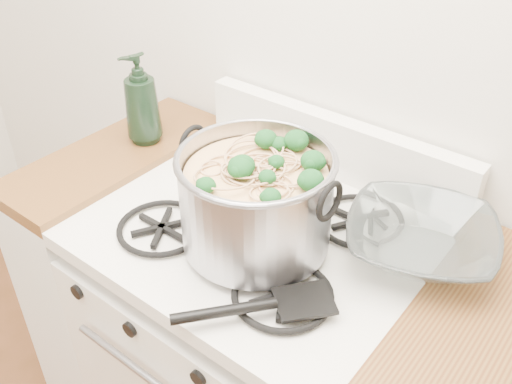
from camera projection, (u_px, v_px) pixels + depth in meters
name	position (u px, v px, depth m)	size (l,w,h in m)	color
gas_range	(259.00, 360.00, 1.57)	(0.76, 0.66, 0.92)	white
counter_left	(136.00, 274.00, 1.82)	(0.25, 0.65, 0.92)	silver
stock_pot	(256.00, 201.00, 1.18)	(0.36, 0.33, 0.22)	#9898A0
spatula	(304.00, 298.00, 1.08)	(0.29, 0.31, 0.02)	black
glass_bowl	(419.00, 248.00, 1.19)	(0.12, 0.12, 0.03)	white
bottle	(141.00, 99.00, 1.53)	(0.10, 0.10, 0.25)	black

